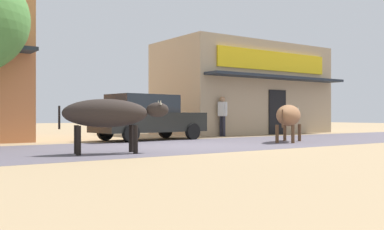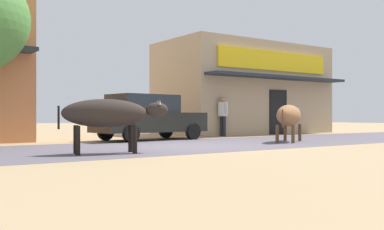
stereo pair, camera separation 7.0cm
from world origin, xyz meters
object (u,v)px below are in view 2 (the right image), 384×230
Objects in this scene: cow_near_brown at (108,114)px; cow_far_dark at (289,116)px; pedestrian_by_shop at (223,113)px; parked_hatchback_car at (148,117)px.

cow_far_dark is at bearing 6.38° from cow_near_brown.
pedestrian_by_shop is at bearing 34.24° from cow_near_brown.
cow_near_brown is 1.08× the size of cow_far_dark.
parked_hatchback_car is 5.71m from cow_near_brown.
cow_far_dark is at bearing -47.67° from parked_hatchback_car.
cow_near_brown is at bearing -145.76° from pedestrian_by_shop.
cow_far_dark is 1.40× the size of pedestrian_by_shop.
cow_far_dark is at bearing -98.38° from pedestrian_by_shop.
cow_far_dark is 4.42m from pedestrian_by_shop.
cow_far_dark is (6.92, 0.77, -0.05)m from cow_near_brown.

